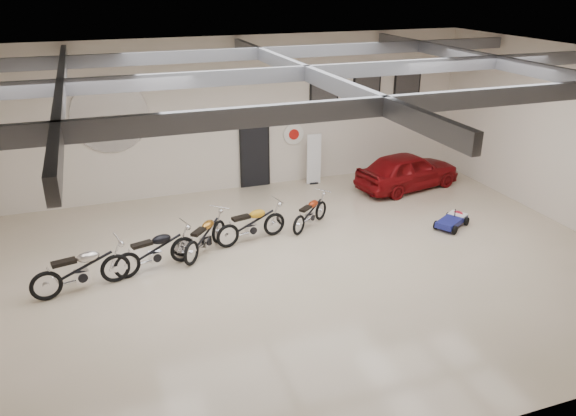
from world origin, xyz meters
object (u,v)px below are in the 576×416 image
object	(u,v)px
motorcycle_gold	(205,235)
motorcycle_yellow	(251,223)
motorcycle_black	(155,250)
vintage_car	(408,170)
motorcycle_red	(310,212)
go_kart	(454,218)
motorcycle_silver	(81,269)
banner_stand	(314,159)

from	to	relation	value
motorcycle_gold	motorcycle_yellow	size ratio (longest dim) A/B	0.96
motorcycle_black	motorcycle_yellow	bearing A→B (deg)	-0.42
motorcycle_black	vintage_car	world-z (taller)	vintage_car
motorcycle_yellow	motorcycle_red	bearing A→B (deg)	-2.37
motorcycle_gold	motorcycle_red	world-z (taller)	motorcycle_gold
motorcycle_black	motorcycle_red	bearing A→B (deg)	-2.59
go_kart	vintage_car	xyz separation A→B (m)	(0.35, 3.18, 0.38)
motorcycle_silver	motorcycle_yellow	world-z (taller)	motorcycle_silver
banner_stand	motorcycle_black	world-z (taller)	banner_stand
motorcycle_yellow	motorcycle_red	world-z (taller)	motorcycle_yellow
motorcycle_black	go_kart	world-z (taller)	motorcycle_black
banner_stand	motorcycle_red	size ratio (longest dim) A/B	1.02
motorcycle_silver	go_kart	distance (m)	10.15
banner_stand	motorcycle_yellow	world-z (taller)	banner_stand
motorcycle_gold	go_kart	distance (m)	7.14
motorcycle_gold	vintage_car	distance (m)	7.84
motorcycle_gold	go_kart	bearing A→B (deg)	-53.46
banner_stand	motorcycle_black	xyz separation A→B (m)	(-5.97, -4.43, -0.36)
motorcycle_gold	go_kart	world-z (taller)	motorcycle_gold
motorcycle_red	vintage_car	world-z (taller)	vintage_car
motorcycle_yellow	motorcycle_silver	bearing A→B (deg)	-177.41
motorcycle_silver	motorcycle_black	size ratio (longest dim) A/B	1.06
motorcycle_silver	motorcycle_gold	distance (m)	3.18
motorcycle_silver	motorcycle_red	xyz separation A→B (m)	(6.22, 1.53, -0.11)
motorcycle_red	go_kart	size ratio (longest dim) A/B	1.25
motorcycle_yellow	go_kart	xyz separation A→B (m)	(5.77, -1.00, -0.27)
motorcycle_silver	motorcycle_black	xyz separation A→B (m)	(1.72, 0.45, -0.03)
motorcycle_yellow	motorcycle_red	xyz separation A→B (m)	(1.84, 0.34, -0.07)
motorcycle_silver	motorcycle_yellow	size ratio (longest dim) A/B	1.07
banner_stand	motorcycle_black	size ratio (longest dim) A/B	0.87
banner_stand	motorcycle_yellow	size ratio (longest dim) A/B	0.88
motorcycle_silver	vintage_car	world-z (taller)	vintage_car
banner_stand	go_kart	bearing A→B (deg)	-58.23
banner_stand	motorcycle_red	xyz separation A→B (m)	(-1.47, -3.35, -0.44)
go_kart	motorcycle_red	bearing A→B (deg)	130.72
motorcycle_yellow	vintage_car	distance (m)	6.50
motorcycle_black	motorcycle_gold	size ratio (longest dim) A/B	1.05
banner_stand	go_kart	world-z (taller)	banner_stand
motorcycle_yellow	motorcycle_gold	bearing A→B (deg)	179.22
motorcycle_silver	vintage_car	size ratio (longest dim) A/B	0.59
motorcycle_black	motorcycle_gold	bearing A→B (deg)	3.21
motorcycle_yellow	vintage_car	world-z (taller)	vintage_car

